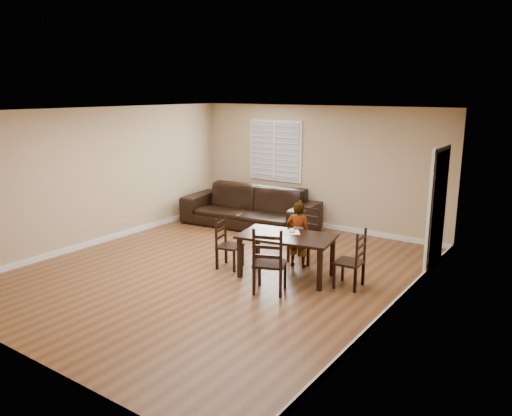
{
  "coord_description": "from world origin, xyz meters",
  "views": [
    {
      "loc": [
        5.12,
        -6.29,
        3.01
      ],
      "look_at": [
        0.27,
        0.71,
        1.0
      ],
      "focal_mm": 35.0,
      "sensor_mm": 36.0,
      "label": 1
    }
  ],
  "objects_px": {
    "chair_left": "(224,244)",
    "chair_far": "(268,265)",
    "chair_near": "(307,234)",
    "child": "(298,234)",
    "donut": "(292,231)",
    "chair_right": "(356,262)",
    "sofa": "(250,207)",
    "dining_table": "(287,240)"
  },
  "relations": [
    {
      "from": "chair_left",
      "to": "dining_table",
      "type": "bearing_deg",
      "value": -91.4
    },
    {
      "from": "chair_right",
      "to": "sofa",
      "type": "xyz_separation_m",
      "value": [
        -3.47,
        2.04,
        0.02
      ]
    },
    {
      "from": "dining_table",
      "to": "chair_near",
      "type": "distance_m",
      "value": 0.99
    },
    {
      "from": "chair_left",
      "to": "sofa",
      "type": "xyz_separation_m",
      "value": [
        -1.19,
        2.43,
        0.04
      ]
    },
    {
      "from": "chair_right",
      "to": "child",
      "type": "distance_m",
      "value": 1.3
    },
    {
      "from": "donut",
      "to": "sofa",
      "type": "distance_m",
      "value": 3.11
    },
    {
      "from": "donut",
      "to": "sofa",
      "type": "relative_size",
      "value": 0.03
    },
    {
      "from": "chair_left",
      "to": "chair_far",
      "type": "bearing_deg",
      "value": -126.18
    },
    {
      "from": "child",
      "to": "donut",
      "type": "distance_m",
      "value": 0.41
    },
    {
      "from": "dining_table",
      "to": "sofa",
      "type": "xyz_separation_m",
      "value": [
        -2.33,
        2.23,
        -0.18
      ]
    },
    {
      "from": "dining_table",
      "to": "chair_right",
      "type": "xyz_separation_m",
      "value": [
        1.15,
        0.19,
        -0.2
      ]
    },
    {
      "from": "chair_near",
      "to": "chair_far",
      "type": "bearing_deg",
      "value": -79.14
    },
    {
      "from": "chair_left",
      "to": "chair_right",
      "type": "bearing_deg",
      "value": -91.78
    },
    {
      "from": "chair_right",
      "to": "chair_far",
      "type": "bearing_deg",
      "value": -48.42
    },
    {
      "from": "dining_table",
      "to": "chair_right",
      "type": "height_order",
      "value": "chair_right"
    },
    {
      "from": "sofa",
      "to": "dining_table",
      "type": "bearing_deg",
      "value": -49.99
    },
    {
      "from": "chair_far",
      "to": "chair_right",
      "type": "distance_m",
      "value": 1.39
    },
    {
      "from": "sofa",
      "to": "chair_right",
      "type": "bearing_deg",
      "value": -36.62
    },
    {
      "from": "dining_table",
      "to": "chair_far",
      "type": "xyz_separation_m",
      "value": [
        0.17,
        -0.8,
        -0.15
      ]
    },
    {
      "from": "chair_far",
      "to": "child",
      "type": "bearing_deg",
      "value": -100.33
    },
    {
      "from": "chair_left",
      "to": "sofa",
      "type": "height_order",
      "value": "chair_left"
    },
    {
      "from": "dining_table",
      "to": "chair_left",
      "type": "height_order",
      "value": "chair_left"
    },
    {
      "from": "sofa",
      "to": "child",
      "type": "bearing_deg",
      "value": -43.28
    },
    {
      "from": "chair_near",
      "to": "chair_far",
      "type": "height_order",
      "value": "chair_near"
    },
    {
      "from": "chair_left",
      "to": "sofa",
      "type": "relative_size",
      "value": 0.29
    },
    {
      "from": "chair_near",
      "to": "chair_left",
      "type": "relative_size",
      "value": 1.17
    },
    {
      "from": "chair_far",
      "to": "chair_left",
      "type": "bearing_deg",
      "value": -46.01
    },
    {
      "from": "child",
      "to": "chair_right",
      "type": "bearing_deg",
      "value": 151.56
    },
    {
      "from": "chair_near",
      "to": "dining_table",
      "type": "bearing_deg",
      "value": -80.57
    },
    {
      "from": "chair_far",
      "to": "sofa",
      "type": "bearing_deg",
      "value": -71.98
    },
    {
      "from": "chair_near",
      "to": "donut",
      "type": "height_order",
      "value": "chair_near"
    },
    {
      "from": "child",
      "to": "donut",
      "type": "xyz_separation_m",
      "value": [
        0.09,
        -0.37,
        0.16
      ]
    },
    {
      "from": "chair_near",
      "to": "chair_far",
      "type": "relative_size",
      "value": 1.01
    },
    {
      "from": "chair_right",
      "to": "child",
      "type": "height_order",
      "value": "child"
    },
    {
      "from": "chair_near",
      "to": "chair_left",
      "type": "height_order",
      "value": "chair_near"
    },
    {
      "from": "dining_table",
      "to": "chair_left",
      "type": "relative_size",
      "value": 1.83
    },
    {
      "from": "dining_table",
      "to": "donut",
      "type": "height_order",
      "value": "donut"
    },
    {
      "from": "donut",
      "to": "child",
      "type": "bearing_deg",
      "value": 102.93
    },
    {
      "from": "chair_near",
      "to": "sofa",
      "type": "relative_size",
      "value": 0.34
    },
    {
      "from": "chair_right",
      "to": "donut",
      "type": "bearing_deg",
      "value": -92.96
    },
    {
      "from": "chair_right",
      "to": "donut",
      "type": "relative_size",
      "value": 8.94
    },
    {
      "from": "child",
      "to": "sofa",
      "type": "distance_m",
      "value": 2.8
    }
  ]
}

